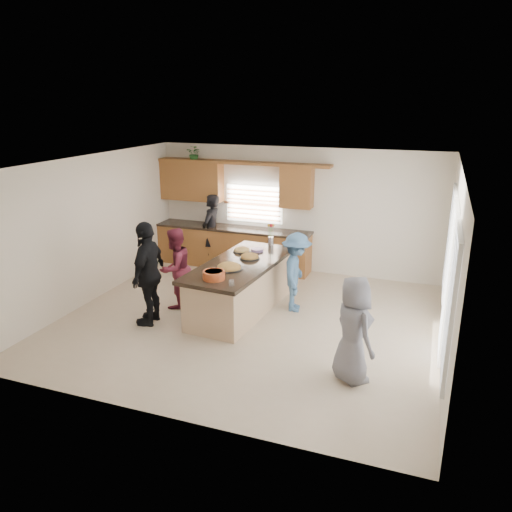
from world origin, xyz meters
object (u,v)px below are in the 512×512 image
at_px(woman_left_front, 149,273).
at_px(woman_right_front, 353,330).
at_px(island, 241,288).
at_px(salad_bowl, 214,275).
at_px(woman_left_back, 211,231).
at_px(woman_left_mid, 175,268).
at_px(woman_right_back, 296,272).

height_order(woman_left_front, woman_right_front, woman_left_front).
distance_m(island, woman_left_front, 1.72).
distance_m(woman_left_front, woman_right_front, 3.71).
relative_size(island, woman_right_front, 1.81).
bearing_deg(woman_left_front, woman_right_front, 72.84).
xyz_separation_m(salad_bowl, woman_left_back, (-1.53, 3.19, -0.18)).
xyz_separation_m(woman_left_mid, woman_right_back, (2.17, 0.62, -0.02)).
distance_m(woman_right_back, woman_right_front, 2.51).
relative_size(salad_bowl, woman_right_back, 0.25).
xyz_separation_m(woman_left_mid, woman_left_front, (-0.08, -0.79, 0.16)).
distance_m(woman_left_mid, woman_right_back, 2.26).
xyz_separation_m(salad_bowl, woman_right_back, (1.03, 1.35, -0.29)).
xyz_separation_m(woman_left_back, woman_left_front, (0.32, -3.25, 0.07)).
relative_size(salad_bowl, woman_left_back, 0.22).
distance_m(woman_left_mid, woman_left_front, 0.81).
bearing_deg(woman_left_mid, salad_bowl, 69.89).
bearing_deg(woman_left_back, salad_bowl, 26.49).
bearing_deg(woman_right_front, woman_right_back, -7.65).
height_order(woman_left_mid, woman_left_front, woman_left_front).
xyz_separation_m(island, woman_left_back, (-1.62, 2.24, 0.40)).
bearing_deg(woman_left_mid, woman_right_back, 118.64).
xyz_separation_m(woman_left_back, woman_left_mid, (0.39, -2.46, -0.09)).
bearing_deg(woman_right_back, salad_bowl, 132.99).
distance_m(woman_left_back, woman_left_front, 3.26).
bearing_deg(island, woman_right_back, 27.55).
bearing_deg(woman_left_mid, island, 112.95).
bearing_deg(woman_left_back, woman_left_front, 6.41).
relative_size(salad_bowl, woman_left_front, 0.20).
xyz_separation_m(woman_left_front, woman_right_back, (2.25, 1.41, -0.18)).
distance_m(island, woman_left_back, 2.79).
bearing_deg(salad_bowl, woman_right_front, -16.82).
xyz_separation_m(woman_left_back, woman_right_back, (2.57, -1.84, -0.11)).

